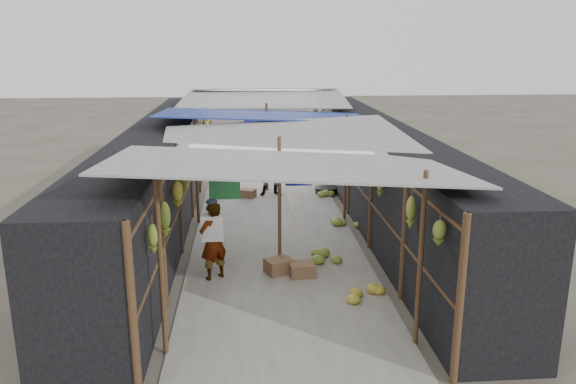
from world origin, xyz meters
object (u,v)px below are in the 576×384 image
object	(u,v)px
vendor_elderly	(213,241)
vendor_seated	(308,159)
shopper_blue	(274,167)
black_basin	(326,190)
crate_near	(279,267)

from	to	relation	value
vendor_elderly	vendor_seated	bearing A→B (deg)	-141.66
shopper_blue	vendor_seated	distance (m)	2.99
black_basin	vendor_seated	distance (m)	2.62
black_basin	shopper_blue	size ratio (longest dim) A/B	0.37
crate_near	shopper_blue	world-z (taller)	shopper_blue
shopper_blue	vendor_seated	world-z (taller)	shopper_blue
vendor_seated	vendor_elderly	bearing A→B (deg)	-21.05
black_basin	vendor_elderly	distance (m)	6.67
vendor_seated	crate_near	bearing A→B (deg)	-13.50
crate_near	black_basin	xyz separation A→B (m)	(1.73, 5.80, -0.05)
shopper_blue	vendor_elderly	bearing A→B (deg)	-109.27
shopper_blue	black_basin	bearing A→B (deg)	-1.64
vendor_elderly	vendor_seated	world-z (taller)	vendor_elderly
crate_near	shopper_blue	bearing A→B (deg)	63.90
black_basin	vendor_seated	world-z (taller)	vendor_seated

